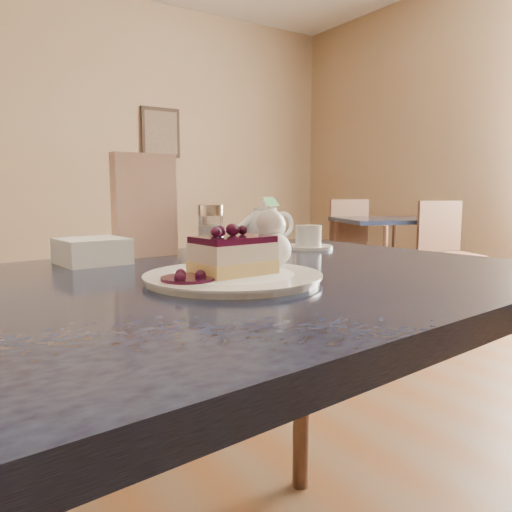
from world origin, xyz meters
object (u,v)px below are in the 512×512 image
dessert_plate (233,278)px  main_table (216,323)px  cheesecake_slice (233,255)px  tea_set (273,229)px  bg_table_far_right (388,286)px

dessert_plate → main_table: bearing=96.1°
cheesecake_slice → dessert_plate: bearing=97.9°
cheesecake_slice → tea_set: 0.55m
bg_table_far_right → dessert_plate: bearing=-120.8°
dessert_plate → bg_table_far_right: dessert_plate is taller
dessert_plate → tea_set: size_ratio=1.15×
dessert_plate → bg_table_far_right: 4.02m
cheesecake_slice → bg_table_far_right: bearing=32.0°
dessert_plate → tea_set: (0.37, 0.41, 0.04)m
main_table → bg_table_far_right: 3.98m
main_table → cheesecake_slice: size_ratio=9.96×
main_table → tea_set: 0.53m
main_table → bg_table_far_right: (3.12, 2.39, -0.65)m
tea_set → cheesecake_slice: bearing=-132.1°
main_table → cheesecake_slice: (0.01, -0.05, 0.13)m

